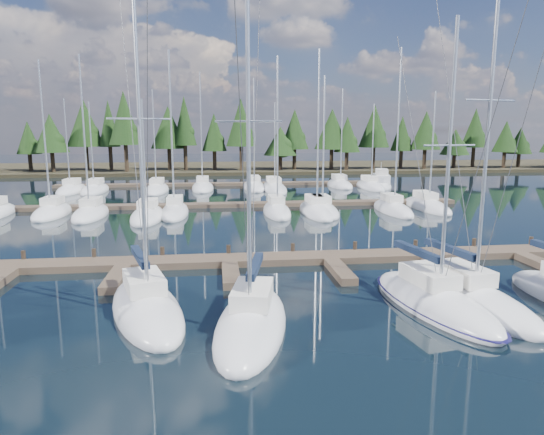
{
  "coord_description": "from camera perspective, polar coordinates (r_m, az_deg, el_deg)",
  "views": [
    {
      "loc": [
        -0.74,
        -10.07,
        7.83
      ],
      "look_at": [
        3.05,
        22.0,
        2.02
      ],
      "focal_mm": 32.0,
      "sensor_mm": 36.0,
      "label": 1
    }
  ],
  "objects": [
    {
      "name": "back_docks",
      "position": [
        60.14,
        -5.99,
        2.86
      ],
      "size": [
        50.0,
        21.8,
        0.4
      ],
      "color": "brown",
      "rests_on": "ground"
    },
    {
      "name": "motor_yacht_right",
      "position": [
        69.89,
        12.71,
        3.9
      ],
      "size": [
        4.85,
        8.82,
        4.19
      ],
      "color": "silver",
      "rests_on": "ground"
    },
    {
      "name": "front_sailboat_2",
      "position": [
        21.9,
        -14.53,
        -10.25
      ],
      "size": [
        4.99,
        8.69,
        15.05
      ],
      "color": "silver",
      "rests_on": "ground"
    },
    {
      "name": "ground",
      "position": [
        40.83,
        -5.57,
        -0.9
      ],
      "size": [
        260.0,
        260.0,
        0.0
      ],
      "primitive_type": "plane",
      "color": "black",
      "rests_on": "ground"
    },
    {
      "name": "front_sailboat_4",
      "position": [
        23.19,
        18.42,
        -9.35
      ],
      "size": [
        4.32,
        9.25,
        13.12
      ],
      "color": "silver",
      "rests_on": "ground"
    },
    {
      "name": "far_shore",
      "position": [
        100.35,
        -6.33,
        5.84
      ],
      "size": [
        220.0,
        30.0,
        0.6
      ],
      "primitive_type": "cube",
      "color": "#2F291A",
      "rests_on": "ground"
    },
    {
      "name": "front_sailboat_3",
      "position": [
        19.72,
        -2.44,
        -12.25
      ],
      "size": [
        4.27,
        8.56,
        14.82
      ],
      "color": "silver",
      "rests_on": "ground"
    },
    {
      "name": "back_sailboat_rows",
      "position": [
        55.66,
        -5.6,
        2.34
      ],
      "size": [
        44.43,
        31.69,
        16.13
      ],
      "color": "silver",
      "rests_on": "ground"
    },
    {
      "name": "main_dock",
      "position": [
        28.47,
        -5.02,
        -5.38
      ],
      "size": [
        44.0,
        6.13,
        0.9
      ],
      "color": "brown",
      "rests_on": "ground"
    },
    {
      "name": "front_sailboat_5",
      "position": [
        24.13,
        22.02,
        -8.73
      ],
      "size": [
        4.26,
        9.13,
        16.48
      ],
      "color": "silver",
      "rests_on": "ground"
    },
    {
      "name": "tree_line",
      "position": [
        90.29,
        -7.3,
        9.98
      ],
      "size": [
        185.3,
        12.31,
        14.04
      ],
      "color": "black",
      "rests_on": "far_shore"
    }
  ]
}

